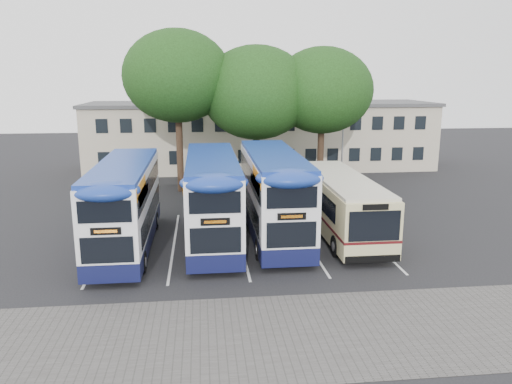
{
  "coord_description": "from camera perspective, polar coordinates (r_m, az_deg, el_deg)",
  "views": [
    {
      "loc": [
        -5.68,
        -20.29,
        8.6
      ],
      "look_at": [
        -2.9,
        5.0,
        2.67
      ],
      "focal_mm": 35.0,
      "sensor_mm": 36.0,
      "label": 1
    }
  ],
  "objects": [
    {
      "name": "bus_single",
      "position": [
        28.09,
        9.66,
        -1.02
      ],
      "size": [
        2.76,
        10.84,
        3.23
      ],
      "color": "beige",
      "rests_on": "ground"
    },
    {
      "name": "tree_left",
      "position": [
        37.72,
        -8.99,
        12.93
      ],
      "size": [
        7.94,
        7.94,
        11.98
      ],
      "color": "black",
      "rests_on": "ground"
    },
    {
      "name": "bus_dd_right",
      "position": [
        27.03,
        1.99,
        0.15
      ],
      "size": [
        2.68,
        11.07,
        4.61
      ],
      "color": "#10143D",
      "rests_on": "ground"
    },
    {
      "name": "depot_building",
      "position": [
        47.93,
        0.58,
        6.58
      ],
      "size": [
        32.4,
        8.4,
        6.2
      ],
      "color": "#BEB399",
      "rests_on": "ground"
    },
    {
      "name": "bay_lines",
      "position": [
        26.78,
        -1.81,
        -5.62
      ],
      "size": [
        14.12,
        11.0,
        0.01
      ],
      "color": "silver",
      "rests_on": "ground"
    },
    {
      "name": "tree_mid",
      "position": [
        37.86,
        0.04,
        11.27
      ],
      "size": [
        8.2,
        8.2,
        10.88
      ],
      "color": "black",
      "rests_on": "ground"
    },
    {
      "name": "ground",
      "position": [
        22.75,
        8.79,
        -9.26
      ],
      "size": [
        120.0,
        120.0,
        0.0
      ],
      "primitive_type": "plane",
      "color": "black",
      "rests_on": "ground"
    },
    {
      "name": "paving_strip",
      "position": [
        17.92,
        6.62,
        -15.64
      ],
      "size": [
        40.0,
        6.0,
        0.01
      ],
      "primitive_type": "cube",
      "color": "#595654",
      "rests_on": "ground"
    },
    {
      "name": "lamp_post",
      "position": [
        42.07,
        9.98,
        8.12
      ],
      "size": [
        0.25,
        1.05,
        9.06
      ],
      "color": "gray",
      "rests_on": "ground"
    },
    {
      "name": "bus_dd_left",
      "position": [
        25.95,
        -14.72,
        -1.09
      ],
      "size": [
        2.56,
        10.58,
        4.41
      ],
      "color": "#10143D",
      "rests_on": "ground"
    },
    {
      "name": "tree_right",
      "position": [
        38.41,
        7.59,
        11.42
      ],
      "size": [
        7.58,
        7.58,
        10.78
      ],
      "color": "black",
      "rests_on": "ground"
    },
    {
      "name": "bus_dd_mid",
      "position": [
        26.38,
        -5.03,
        -0.3
      ],
      "size": [
        2.64,
        10.9,
        4.54
      ],
      "color": "#10143D",
      "rests_on": "ground"
    }
  ]
}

